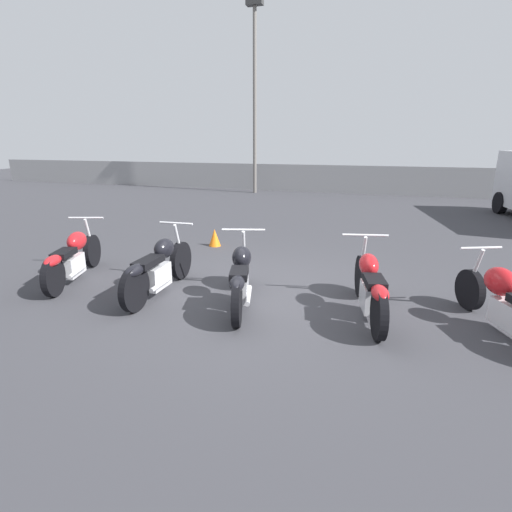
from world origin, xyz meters
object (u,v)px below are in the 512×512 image
object	(u,v)px
motorcycle_slot_2	(241,277)
motorcycle_slot_3	(370,286)
motorcycle_slot_0	(73,257)
light_pole_left	(255,85)
motorcycle_slot_4	(509,303)
traffic_cone_near	(215,238)
motorcycle_slot_1	(158,268)

from	to	relation	value
motorcycle_slot_2	motorcycle_slot_3	world-z (taller)	motorcycle_slot_3
motorcycle_slot_3	motorcycle_slot_0	bearing A→B (deg)	168.49
light_pole_left	motorcycle_slot_4	xyz separation A→B (m)	(7.42, -12.51, -4.23)
light_pole_left	motorcycle_slot_4	distance (m)	15.15
motorcycle_slot_3	traffic_cone_near	xyz separation A→B (m)	(-3.55, 2.84, -0.23)
motorcycle_slot_3	motorcycle_slot_4	size ratio (longest dim) A/B	1.05
motorcycle_slot_0	motorcycle_slot_4	world-z (taller)	motorcycle_slot_0
traffic_cone_near	motorcycle_slot_1	bearing A→B (deg)	-82.64
light_pole_left	motorcycle_slot_2	bearing A→B (deg)	-72.59
motorcycle_slot_2	motorcycle_slot_4	bearing A→B (deg)	-13.06
motorcycle_slot_2	light_pole_left	bearing A→B (deg)	91.44
motorcycle_slot_1	traffic_cone_near	world-z (taller)	motorcycle_slot_1
motorcycle_slot_1	light_pole_left	bearing A→B (deg)	99.27
motorcycle_slot_0	traffic_cone_near	xyz separation A→B (m)	(1.33, 2.91, -0.22)
motorcycle_slot_2	motorcycle_slot_3	xyz separation A→B (m)	(1.79, 0.20, 0.00)
light_pole_left	motorcycle_slot_1	bearing A→B (deg)	-78.35
motorcycle_slot_2	traffic_cone_near	size ratio (longest dim) A/B	5.20
light_pole_left	motorcycle_slot_0	distance (m)	13.29
light_pole_left	motorcycle_slot_0	xyz separation A→B (m)	(0.89, -12.57, -4.23)
motorcycle_slot_1	traffic_cone_near	bearing A→B (deg)	94.99
motorcycle_slot_3	traffic_cone_near	bearing A→B (deg)	128.95
motorcycle_slot_3	traffic_cone_near	size ratio (longest dim) A/B	5.20
light_pole_left	traffic_cone_near	xyz separation A→B (m)	(2.22, -9.65, -4.45)
light_pole_left	motorcycle_slot_2	size ratio (longest dim) A/B	3.90
light_pole_left	traffic_cone_near	bearing A→B (deg)	-77.04
motorcycle_slot_1	motorcycle_slot_2	world-z (taller)	motorcycle_slot_1
light_pole_left	motorcycle_slot_3	xyz separation A→B (m)	(5.77, -12.49, -4.22)
traffic_cone_near	motorcycle_slot_2	bearing A→B (deg)	-59.92
light_pole_left	motorcycle_slot_2	xyz separation A→B (m)	(3.98, -12.69, -4.22)
motorcycle_slot_1	motorcycle_slot_2	size ratio (longest dim) A/B	1.04
light_pole_left	motorcycle_slot_3	size ratio (longest dim) A/B	3.90
motorcycle_slot_4	motorcycle_slot_1	bearing A→B (deg)	158.72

